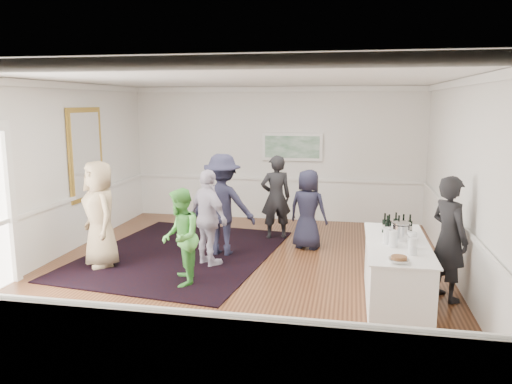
% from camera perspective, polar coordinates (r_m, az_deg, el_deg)
% --- Properties ---
extents(floor, '(8.00, 8.00, 0.00)m').
position_cam_1_polar(floor, '(8.55, -1.83, -9.07)').
color(floor, brown).
rests_on(floor, ground).
extents(ceiling, '(7.00, 8.00, 0.02)m').
position_cam_1_polar(ceiling, '(8.08, -1.96, 12.89)').
color(ceiling, white).
rests_on(ceiling, wall_back).
extents(wall_left, '(0.02, 8.00, 3.20)m').
position_cam_1_polar(wall_left, '(9.56, -22.85, 2.06)').
color(wall_left, white).
rests_on(wall_left, floor).
extents(wall_right, '(0.02, 8.00, 3.20)m').
position_cam_1_polar(wall_right, '(8.15, 22.87, 0.79)').
color(wall_right, white).
rests_on(wall_right, floor).
extents(wall_back, '(7.00, 0.02, 3.20)m').
position_cam_1_polar(wall_back, '(12.07, 2.28, 4.38)').
color(wall_back, white).
rests_on(wall_back, floor).
extents(wall_front, '(7.00, 0.02, 3.20)m').
position_cam_1_polar(wall_front, '(4.43, -13.36, -6.04)').
color(wall_front, white).
rests_on(wall_front, floor).
extents(wainscoting, '(7.00, 8.00, 1.00)m').
position_cam_1_polar(wainscoting, '(8.40, -1.85, -5.84)').
color(wainscoting, white).
rests_on(wainscoting, floor).
extents(mirror, '(0.05, 1.25, 1.85)m').
position_cam_1_polar(mirror, '(10.61, -18.85, 4.13)').
color(mirror, '#BA9136').
rests_on(mirror, wall_left).
extents(landscape_painting, '(1.44, 0.06, 0.66)m').
position_cam_1_polar(landscape_painting, '(11.94, 4.15, 5.17)').
color(landscape_painting, white).
rests_on(landscape_painting, wall_back).
extents(area_rug, '(3.74, 4.63, 0.02)m').
position_cam_1_polar(area_rug, '(9.58, -8.59, -6.98)').
color(area_rug, black).
rests_on(area_rug, floor).
extents(serving_table, '(0.85, 2.23, 0.90)m').
position_cam_1_polar(serving_table, '(7.38, 15.68, -8.89)').
color(serving_table, white).
rests_on(serving_table, floor).
extents(bartender, '(0.71, 0.79, 1.81)m').
position_cam_1_polar(bartender, '(7.67, 21.20, -4.96)').
color(bartender, black).
rests_on(bartender, floor).
extents(guest_tan, '(1.06, 1.05, 1.85)m').
position_cam_1_polar(guest_tan, '(9.01, -17.40, -2.43)').
color(guest_tan, tan).
rests_on(guest_tan, floor).
extents(guest_green, '(0.77, 0.88, 1.53)m').
position_cam_1_polar(guest_green, '(7.84, -8.64, -5.13)').
color(guest_green, green).
rests_on(guest_green, floor).
extents(guest_lilac, '(1.03, 0.95, 1.70)m').
position_cam_1_polar(guest_lilac, '(8.68, -5.46, -2.98)').
color(guest_lilac, '#B8ADC2').
rests_on(guest_lilac, floor).
extents(guest_dark_a, '(1.27, 0.78, 1.90)m').
position_cam_1_polar(guest_dark_a, '(9.26, -3.85, -1.48)').
color(guest_dark_a, '#1D1D30').
rests_on(guest_dark_a, floor).
extents(guest_dark_b, '(0.75, 0.62, 1.76)m').
position_cam_1_polar(guest_dark_b, '(10.36, 2.28, -0.62)').
color(guest_dark_b, black).
rests_on(guest_dark_b, floor).
extents(guest_navy, '(0.88, 0.71, 1.56)m').
position_cam_1_polar(guest_navy, '(9.73, 5.95, -1.98)').
color(guest_navy, '#1D1D30').
rests_on(guest_navy, floor).
extents(wine_bottles, '(0.43, 0.30, 0.31)m').
position_cam_1_polar(wine_bottles, '(7.67, 15.66, -3.47)').
color(wine_bottles, black).
rests_on(wine_bottles, serving_table).
extents(juice_pitchers, '(0.42, 0.58, 0.24)m').
position_cam_1_polar(juice_pitchers, '(6.93, 16.26, -5.25)').
color(juice_pitchers, '#77AE3E').
rests_on(juice_pitchers, serving_table).
extents(ice_bucket, '(0.26, 0.26, 0.25)m').
position_cam_1_polar(ice_bucket, '(7.37, 16.25, -4.38)').
color(ice_bucket, silver).
rests_on(ice_bucket, serving_table).
extents(nut_bowl, '(0.26, 0.26, 0.08)m').
position_cam_1_polar(nut_bowl, '(6.35, 16.02, -7.42)').
color(nut_bowl, white).
rests_on(nut_bowl, serving_table).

